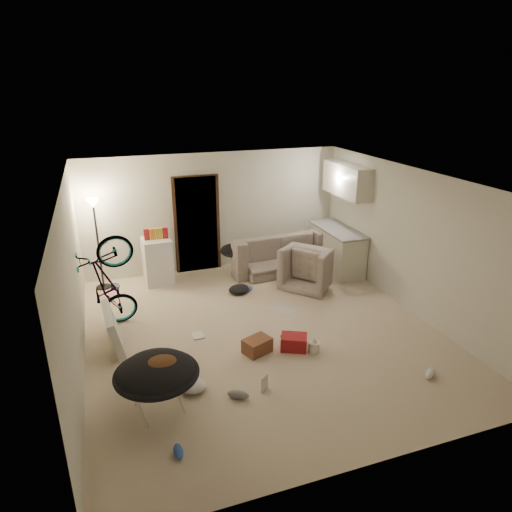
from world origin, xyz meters
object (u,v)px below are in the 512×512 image
object	(u,v)px
juicer	(314,346)
armchair	(312,270)
floor_lamp	(96,225)
bicycle	(111,303)
kitchen_counter	(337,250)
tv_box	(114,329)
saucer_chair	(157,380)
drink_case_a	(257,346)
drink_case_b	(294,342)
sofa	(276,256)
mini_fridge	(158,261)

from	to	relation	value
juicer	armchair	bearing A→B (deg)	65.24
floor_lamp	bicycle	xyz separation A→B (m)	(0.10, -1.68, -0.87)
floor_lamp	armchair	size ratio (longest dim) A/B	1.90
kitchen_counter	tv_box	xyz separation A→B (m)	(-4.73, -1.70, -0.13)
floor_lamp	saucer_chair	size ratio (longest dim) A/B	1.75
bicycle	drink_case_a	size ratio (longest dim) A/B	4.16
armchair	juicer	distance (m)	2.53
armchair	drink_case_a	size ratio (longest dim) A/B	2.39
drink_case_b	bicycle	bearing A→B (deg)	174.25
bicycle	juicer	distance (m)	3.37
sofa	juicer	xyz separation A→B (m)	(-0.66, -3.28, -0.20)
armchair	juicer	world-z (taller)	armchair
kitchen_counter	bicycle	size ratio (longest dim) A/B	0.90
bicycle	saucer_chair	xyz separation A→B (m)	(0.44, -2.34, 0.00)
drink_case_a	juicer	distance (m)	0.86
saucer_chair	juicer	xyz separation A→B (m)	(2.39, 0.55, -0.34)
floor_lamp	mini_fridge	bearing A→B (deg)	-5.28
bicycle	mini_fridge	xyz separation A→B (m)	(0.98, 1.58, 0.03)
floor_lamp	armchair	distance (m)	4.28
floor_lamp	juicer	world-z (taller)	floor_lamp
kitchen_counter	drink_case_b	distance (m)	3.42
sofa	drink_case_b	size ratio (longest dim) A/B	5.33
armchair	saucer_chair	distance (m)	4.46
kitchen_counter	saucer_chair	size ratio (longest dim) A/B	1.45
drink_case_a	bicycle	bearing A→B (deg)	121.58
armchair	drink_case_b	size ratio (longest dim) A/B	2.45
kitchen_counter	mini_fridge	distance (m)	3.79
kitchen_counter	drink_case_b	world-z (taller)	kitchen_counter
tv_box	drink_case_b	size ratio (longest dim) A/B	2.43
kitchen_counter	drink_case_b	xyz separation A→B (m)	(-2.15, -2.64, -0.33)
sofa	drink_case_b	world-z (taller)	sofa
floor_lamp	tv_box	world-z (taller)	floor_lamp
bicycle	tv_box	xyz separation A→B (m)	(0.00, -0.67, -0.12)
mini_fridge	floor_lamp	bearing A→B (deg)	171.90
kitchen_counter	juicer	bearing A→B (deg)	-123.92
floor_lamp	drink_case_b	distance (m)	4.41
tv_box	drink_case_a	xyz separation A→B (m)	(2.02, -0.84, -0.20)
floor_lamp	drink_case_b	size ratio (longest dim) A/B	4.64
armchair	saucer_chair	size ratio (longest dim) A/B	0.92
drink_case_a	drink_case_b	world-z (taller)	drink_case_a
kitchen_counter	tv_box	size ratio (longest dim) A/B	1.58
floor_lamp	sofa	bearing A→B (deg)	-3.19
floor_lamp	sofa	size ratio (longest dim) A/B	0.87
bicycle	drink_case_b	size ratio (longest dim) A/B	4.26
mini_fridge	armchair	bearing A→B (deg)	-23.38
saucer_chair	sofa	bearing A→B (deg)	51.37
bicycle	saucer_chair	distance (m)	2.38
bicycle	juicer	world-z (taller)	bicycle
armchair	tv_box	size ratio (longest dim) A/B	1.01
floor_lamp	armchair	xyz separation A→B (m)	(3.98, -1.19, -1.00)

